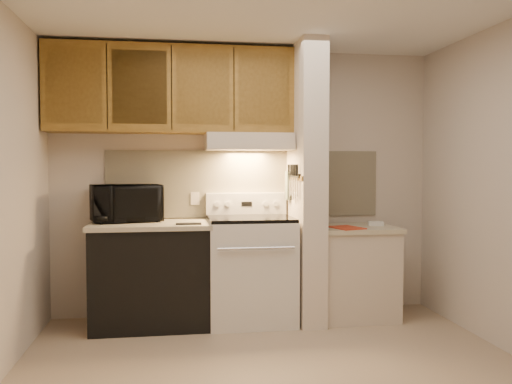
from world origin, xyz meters
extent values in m
plane|color=tan|center=(0.00, 0.00, 0.00)|extent=(3.60, 3.60, 0.00)
plane|color=white|center=(0.00, 0.00, 2.50)|extent=(3.60, 3.60, 0.00)
cube|color=beige|center=(0.00, 1.50, 1.25)|extent=(3.60, 2.50, 0.02)
cube|color=beige|center=(0.00, 1.49, 1.24)|extent=(2.60, 0.02, 0.63)
cube|color=silver|center=(0.00, 1.16, 0.46)|extent=(0.76, 0.65, 0.92)
cube|color=black|center=(0.00, 0.84, 0.50)|extent=(0.50, 0.01, 0.30)
cylinder|color=silver|center=(0.00, 0.80, 0.72)|extent=(0.65, 0.02, 0.02)
cube|color=black|center=(0.00, 1.16, 0.94)|extent=(0.74, 0.64, 0.03)
cube|color=silver|center=(0.00, 1.44, 1.05)|extent=(0.76, 0.08, 0.20)
cube|color=black|center=(0.00, 1.40, 1.05)|extent=(0.10, 0.01, 0.04)
cylinder|color=silver|center=(-0.28, 1.40, 1.05)|extent=(0.05, 0.02, 0.05)
cylinder|color=silver|center=(-0.18, 1.40, 1.05)|extent=(0.05, 0.02, 0.05)
cylinder|color=silver|center=(0.18, 1.40, 1.05)|extent=(0.05, 0.02, 0.05)
cylinder|color=silver|center=(0.28, 1.40, 1.05)|extent=(0.05, 0.02, 0.05)
cube|color=black|center=(-0.88, 1.17, 0.43)|extent=(1.00, 0.63, 0.87)
cube|color=#BFB597|center=(-0.88, 1.17, 0.89)|extent=(1.04, 0.67, 0.04)
cube|color=black|center=(-0.56, 0.97, 0.92)|extent=(0.21, 0.07, 0.01)
cylinder|color=#2C6468|center=(-0.95, 1.39, 0.96)|extent=(0.10, 0.10, 0.10)
cube|color=beige|center=(-0.48, 1.48, 1.10)|extent=(0.08, 0.01, 0.12)
imported|color=black|center=(-1.10, 1.31, 1.07)|extent=(0.67, 0.54, 0.33)
cube|color=beige|center=(0.51, 1.15, 1.25)|extent=(0.22, 0.70, 2.50)
cube|color=olive|center=(0.39, 1.15, 1.30)|extent=(0.01, 0.70, 0.04)
cube|color=black|center=(0.39, 1.10, 1.32)|extent=(0.02, 0.42, 0.04)
cube|color=silver|center=(0.38, 0.94, 1.22)|extent=(0.01, 0.03, 0.16)
cylinder|color=black|center=(0.38, 0.94, 1.37)|extent=(0.02, 0.02, 0.10)
cube|color=silver|center=(0.38, 1.02, 1.21)|extent=(0.01, 0.04, 0.18)
cylinder|color=black|center=(0.38, 1.02, 1.37)|extent=(0.02, 0.02, 0.10)
cube|color=silver|center=(0.38, 1.09, 1.20)|extent=(0.01, 0.04, 0.20)
cylinder|color=black|center=(0.38, 1.09, 1.37)|extent=(0.02, 0.02, 0.10)
cube|color=silver|center=(0.38, 1.17, 1.22)|extent=(0.01, 0.04, 0.16)
cylinder|color=black|center=(0.38, 1.17, 1.37)|extent=(0.02, 0.02, 0.10)
cube|color=silver|center=(0.38, 1.25, 1.21)|extent=(0.01, 0.04, 0.18)
cylinder|color=black|center=(0.38, 1.27, 1.37)|extent=(0.02, 0.02, 0.10)
cube|color=slate|center=(0.38, 1.32, 1.22)|extent=(0.03, 0.11, 0.26)
cube|color=beige|center=(0.97, 1.15, 0.40)|extent=(0.70, 0.60, 0.81)
cube|color=#BFB597|center=(0.97, 1.15, 0.83)|extent=(0.74, 0.64, 0.04)
cube|color=#B6351C|center=(0.84, 1.00, 0.86)|extent=(0.30, 0.36, 0.01)
cube|color=white|center=(1.19, 1.19, 0.87)|extent=(0.15, 0.12, 0.04)
cube|color=beige|center=(0.00, 1.28, 1.62)|extent=(0.78, 0.44, 0.15)
cube|color=beige|center=(0.00, 1.07, 1.58)|extent=(0.78, 0.04, 0.06)
cube|color=olive|center=(-0.69, 1.32, 2.08)|extent=(2.18, 0.33, 0.77)
cube|color=olive|center=(-1.51, 1.17, 2.08)|extent=(0.46, 0.01, 0.63)
cube|color=black|center=(-1.23, 1.16, 2.08)|extent=(0.01, 0.01, 0.73)
cube|color=olive|center=(-0.96, 1.17, 2.08)|extent=(0.46, 0.01, 0.63)
cube|color=black|center=(-0.69, 1.16, 2.08)|extent=(0.01, 0.01, 0.73)
cube|color=olive|center=(-0.42, 1.17, 2.08)|extent=(0.46, 0.01, 0.63)
cube|color=black|center=(-0.14, 1.16, 2.08)|extent=(0.01, 0.01, 0.73)
cube|color=olive|center=(0.13, 1.17, 2.08)|extent=(0.46, 0.01, 0.63)
camera|label=1|loc=(-0.68, -3.63, 1.41)|focal=38.00mm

